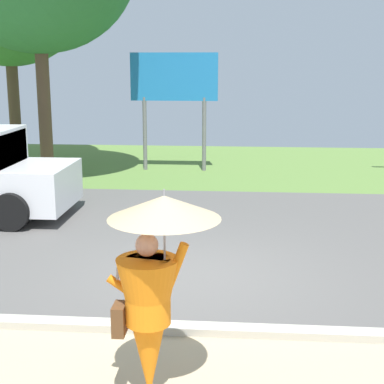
{
  "coord_description": "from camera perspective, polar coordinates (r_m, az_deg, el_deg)",
  "views": [
    {
      "loc": [
        0.75,
        -8.64,
        3.29
      ],
      "look_at": [
        -0.05,
        1.0,
        1.1
      ],
      "focal_mm": 54.79,
      "sensor_mm": 36.0,
      "label": 1
    }
  ],
  "objects": [
    {
      "name": "ground_plane",
      "position": [
        12.08,
        1.02,
        -3.29
      ],
      "size": [
        40.0,
        22.0,
        0.2
      ],
      "color": "#565451"
    },
    {
      "name": "monk_pedestrian",
      "position": [
        5.69,
        -3.9,
        -9.61
      ],
      "size": [
        1.11,
        1.06,
        2.13
      ],
      "rotation": [
        0.0,
        0.0,
        -0.16
      ],
      "color": "orange",
      "rests_on": "ground_plane"
    },
    {
      "name": "roadside_billboard",
      "position": [
        17.63,
        -1.76,
        10.33
      ],
      "size": [
        2.6,
        0.12,
        3.5
      ],
      "color": "slate",
      "rests_on": "ground_plane"
    }
  ]
}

